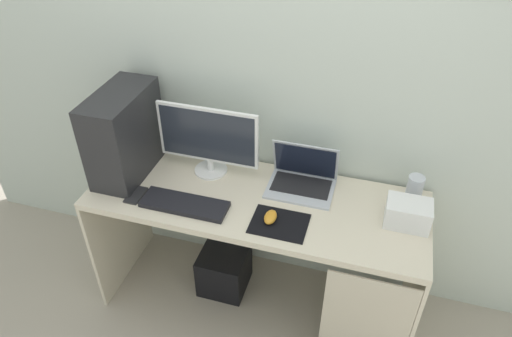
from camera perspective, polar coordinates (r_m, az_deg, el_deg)
The scene contains 13 objects.
ground_plane at distance 2.87m, azimuth 0.00°, elevation -15.38°, with size 8.00×8.00×0.00m, color #9E9384.
wall_back at distance 2.30m, azimuth 2.49°, elevation 11.88°, with size 4.00×0.05×2.60m.
desk at distance 2.40m, azimuth 0.44°, elevation -6.50°, with size 1.66×0.59×0.77m.
pc_tower at distance 2.45m, azimuth -15.65°, elevation 4.08°, with size 0.22×0.45×0.45m, color #232326.
monitor at distance 2.37m, azimuth -5.80°, elevation 3.51°, with size 0.52×0.17×0.38m.
laptop at distance 2.36m, azimuth 5.59°, elevation -1.22°, with size 0.33×0.24×0.23m.
speaker at distance 2.36m, azimuth 18.58°, elevation -2.48°, with size 0.08×0.08×0.15m, color #B7BCC6.
projector at distance 2.24m, azimuth 17.89°, elevation -5.19°, with size 0.20×0.14×0.12m, color white.
keyboard at distance 2.28m, azimuth -8.63°, elevation -4.29°, with size 0.42×0.14×0.02m, color black.
mousepad at distance 2.17m, azimuth 2.83°, elevation -6.65°, with size 0.26×0.20×0.01m, color black.
mouse_left at distance 2.18m, azimuth 1.75°, elevation -5.88°, with size 0.06×0.10×0.03m, color orange.
cell_phone at distance 2.39m, azimuth -14.32°, elevation -3.13°, with size 0.07×0.13×0.01m, color #232326.
subwoofer at distance 2.84m, azimuth -3.86°, elevation -12.08°, with size 0.27×0.27×0.27m, color black.
Camera 1 is at (0.50, -1.69, 2.27)m, focal length 33.10 mm.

